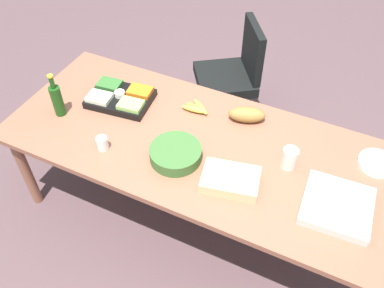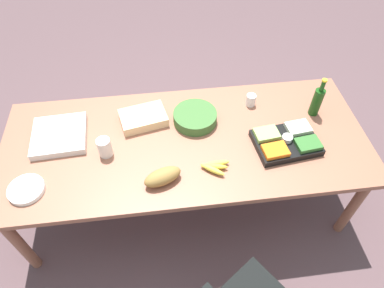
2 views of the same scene
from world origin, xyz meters
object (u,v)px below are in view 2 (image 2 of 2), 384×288
Objects in this scene: pizza_box at (59,135)px; veggie_tray at (286,142)px; sheet_cake at (143,118)px; paper_plate_stack at (26,190)px; salad_bowl at (195,117)px; paper_cup at (251,100)px; mayo_jar at (105,147)px; wine_bottle at (317,101)px; conference_table at (185,146)px; banana_bunch at (214,167)px; bread_loaf at (163,177)px.

veggie_tray is at bearing -12.58° from pizza_box.
sheet_cake is 1.45× the size of paper_plate_stack.
sheet_cake is (-0.37, 0.04, -0.00)m from salad_bowl.
paper_plate_stack is at bearing -159.12° from paper_cup.
sheet_cake is at bearing 46.71° from mayo_jar.
sheet_cake is (-0.81, -0.08, -0.01)m from paper_cup.
sheet_cake is (-1.24, 0.07, -0.09)m from wine_bottle.
conference_table is at bearing -117.10° from salad_bowl.
wine_bottle is (0.96, 0.15, 0.18)m from conference_table.
sheet_cake reaches higher than banana_bunch.
wine_bottle is 1.00× the size of salad_bowl.
conference_table is at bearing -11.72° from pizza_box.
wine_bottle is 2.32× the size of mayo_jar.
veggie_tray is (0.14, -0.42, -0.01)m from paper_cup.
salad_bowl is 1.58× the size of banana_bunch.
mayo_jar is 1.21m from veggie_tray.
paper_cup is (0.53, 0.30, 0.11)m from conference_table.
sheet_cake is at bearing 141.79° from conference_table.
bread_loaf is 0.34m from banana_bunch.
salad_bowl is at bearing 62.90° from conference_table.
banana_bunch is (0.33, 0.06, -0.03)m from bread_loaf.
veggie_tray is at bearing -10.64° from conference_table.
veggie_tray is at bearing -71.42° from paper_cup.
banana_bunch is 0.65m from sheet_cake.
wine_bottle is 0.69× the size of veggie_tray.
mayo_jar is at bearing -172.28° from wine_bottle.
salad_bowl is at bearing 152.47° from veggie_tray.
veggie_tray is at bearing -136.87° from wine_bottle.
banana_bunch is (0.69, -0.21, -0.04)m from mayo_jar.
conference_table is at bearing -38.21° from sheet_cake.
paper_plate_stack is (-0.47, -0.23, -0.05)m from mayo_jar.
paper_plate_stack is at bearing -153.63° from mayo_jar.
salad_bowl is 0.87× the size of pizza_box.
conference_table is 0.37m from sheet_cake.
bread_loaf is at bearing -118.18° from salad_bowl.
wine_bottle is at bearing 43.13° from veggie_tray.
veggie_tray is 2.06× the size of paper_plate_stack.
paper_cup is 0.47m from wine_bottle.
wine_bottle is (0.44, -0.15, 0.08)m from paper_cup.
pizza_box reaches higher than banana_bunch.
conference_table is 6.99× the size of pizza_box.
bread_loaf reaches higher than sheet_cake.
conference_table is 0.32m from banana_bunch.
conference_table is 0.61m from paper_cup.
mayo_jar is at bearing -159.84° from salad_bowl.
mayo_jar reaches higher than conference_table.
sheet_cake reaches higher than pizza_box.
wine_bottle reaches higher than mayo_jar.
salad_bowl reaches higher than sheet_cake.
pizza_box is at bearing 150.36° from mayo_jar.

